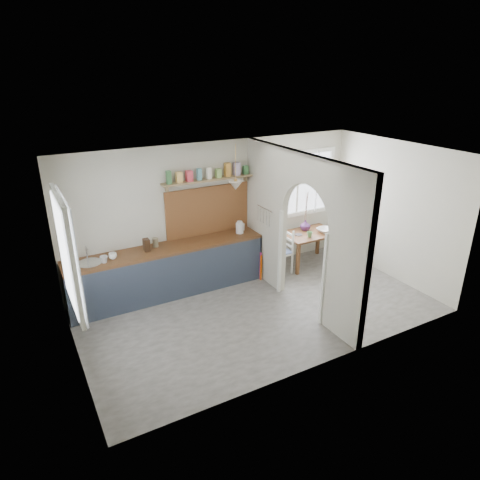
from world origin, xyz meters
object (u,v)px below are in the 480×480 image
chair_right (345,237)px  kettle (240,227)px  dining_table (309,248)px  chair_left (279,251)px  vase (305,225)px

chair_right → kettle: bearing=93.0°
dining_table → kettle: kettle is taller
dining_table → chair_right: bearing=-6.0°
chair_left → vase: vase is taller
dining_table → chair_left: bearing=-176.7°
dining_table → chair_left: (-0.76, -0.04, 0.11)m
dining_table → vase: (0.01, 0.17, 0.45)m
dining_table → vase: bearing=86.1°
chair_left → chair_right: bearing=87.4°
vase → kettle: bearing=179.2°
chair_left → chair_right: chair_right is taller
chair_right → kettle: (-2.40, 0.28, 0.56)m
chair_left → kettle: (-0.76, 0.23, 0.57)m
dining_table → chair_left: chair_left is taller
chair_right → dining_table: bearing=93.6°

